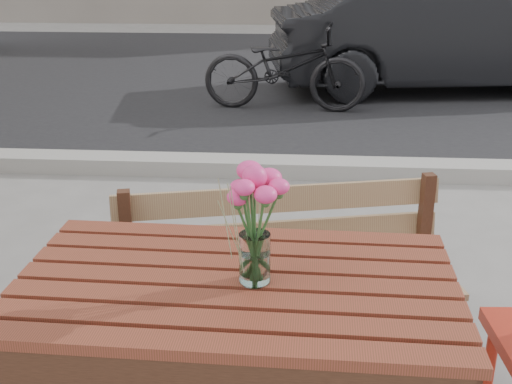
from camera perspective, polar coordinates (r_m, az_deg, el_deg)
street at (r=6.82m, az=1.64°, el=7.67°), size 30.00×8.12×0.12m
main_table at (r=1.86m, az=-1.76°, el=-11.07°), size 1.25×0.75×0.76m
main_bench at (r=2.49m, az=2.50°, el=-6.12°), size 1.35×0.66×0.80m
main_vase at (r=1.70m, az=-0.12°, el=-1.71°), size 0.18×0.18×0.34m
parked_car at (r=7.89m, az=16.12°, el=13.22°), size 4.03×1.89×1.28m
bicycle at (r=6.70m, az=2.52°, el=10.99°), size 1.72×0.75×0.88m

